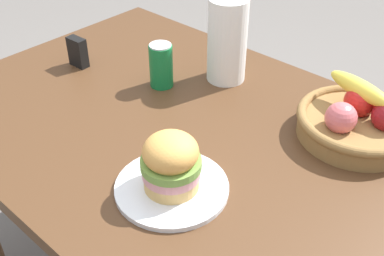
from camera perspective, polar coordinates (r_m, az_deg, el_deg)
The scene contains 7 objects.
dining_table at distance 1.24m, azimuth 0.34°, elevation -4.15°, with size 1.40×0.90×0.75m.
plate at distance 1.01m, azimuth -2.44°, elevation -7.15°, with size 0.24×0.24×0.01m, color white.
sandwich at distance 0.96m, azimuth -2.54°, elevation -4.14°, with size 0.13×0.13×0.13m.
soda_can at distance 1.33m, azimuth -3.73°, elevation 7.50°, with size 0.07×0.07×0.13m.
fruit_basket at distance 1.20m, azimuth 19.26°, elevation 0.88°, with size 0.29×0.29×0.14m.
paper_towel_roll at distance 1.34m, azimuth 4.25°, elevation 10.45°, with size 0.11×0.11×0.24m, color white.
napkin_holder at distance 1.48m, azimuth -13.54°, elevation 8.84°, with size 0.06×0.03×0.09m, color black.
Camera 1 is at (0.63, -0.70, 1.45)m, focal length 44.47 mm.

